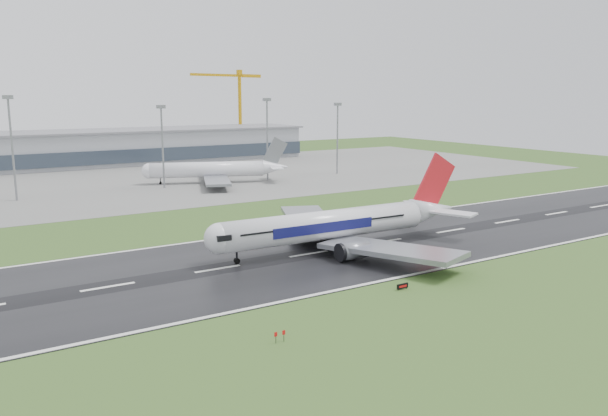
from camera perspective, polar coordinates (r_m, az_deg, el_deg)
ground at (r=112.68m, az=-8.21°, el=-5.80°), size 520.00×520.00×0.00m
runway at (r=112.66m, az=-8.21°, el=-5.77°), size 400.00×45.00×0.10m
apron at (r=230.45m, az=-20.91°, el=2.10°), size 400.00×130.00×0.08m
terminal at (r=288.42m, az=-23.37°, el=5.02°), size 240.00×36.00×15.00m
main_airliner at (r=124.92m, az=3.69°, el=0.22°), size 62.65×59.84×17.97m
parked_airliner at (r=221.23m, az=-8.64°, el=4.42°), size 68.00×65.83×15.78m
tower_crane at (r=332.79m, az=-6.10°, el=9.07°), size 45.11×11.65×44.91m
runway_sign at (r=101.53m, az=9.35°, el=-7.38°), size 2.31×0.69×1.04m
floodmast_2 at (r=200.93m, az=-26.00°, el=4.92°), size 0.64×0.64×30.53m
floodmast_3 at (r=211.02m, az=-13.30°, el=5.50°), size 0.64×0.64×27.24m
floodmast_4 at (r=227.18m, az=-3.52°, el=6.40°), size 0.64×0.64×29.44m
floodmast_5 at (r=244.24m, az=3.20°, el=6.47°), size 0.64×0.64×27.49m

